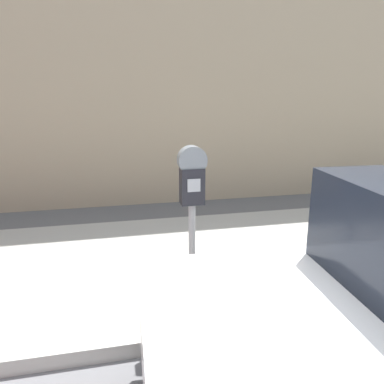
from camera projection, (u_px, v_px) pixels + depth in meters
name	position (u px, v px, depth m)	size (l,w,h in m)	color
sidewalk	(199.00, 261.00, 4.30)	(24.00, 2.80, 0.13)	#ADAAA3
parking_meter	(192.00, 194.00, 2.88)	(0.22, 0.13, 1.43)	gray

